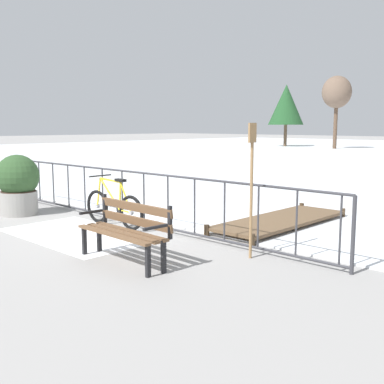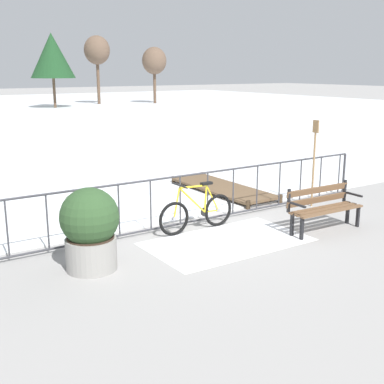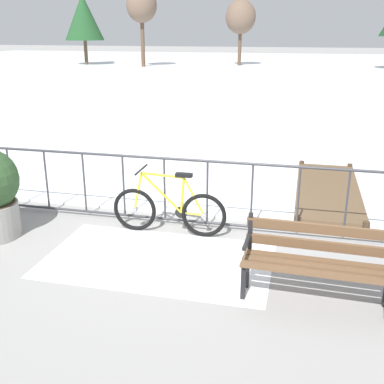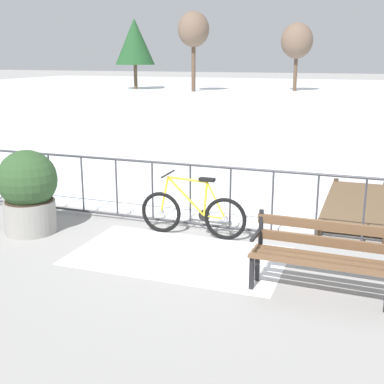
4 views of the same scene
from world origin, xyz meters
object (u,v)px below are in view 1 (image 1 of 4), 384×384
at_px(park_bench, 127,227).
at_px(planter_with_shrub, 18,184).
at_px(oar_upright, 252,182).
at_px(bicycle_near_railing, 114,208).

xyz_separation_m(park_bench, planter_with_shrub, (-4.56, 0.63, 0.17)).
relative_size(park_bench, oar_upright, 0.82).
distance_m(park_bench, oar_upright, 1.91).
xyz_separation_m(bicycle_near_railing, oar_upright, (3.24, 0.05, 0.77)).
height_order(bicycle_near_railing, park_bench, bicycle_near_railing).
xyz_separation_m(bicycle_near_railing, park_bench, (2.07, -1.33, 0.14)).
bearing_deg(park_bench, bicycle_near_railing, 147.38).
height_order(planter_with_shrub, oar_upright, oar_upright).
relative_size(bicycle_near_railing, oar_upright, 0.86).
bearing_deg(oar_upright, planter_with_shrub, -172.58).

